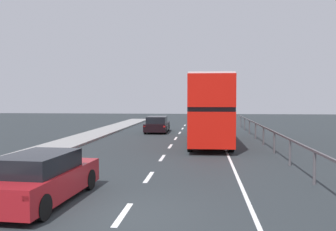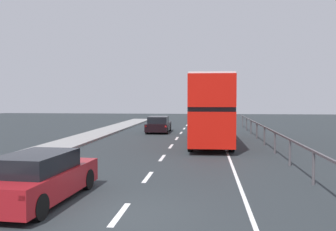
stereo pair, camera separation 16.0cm
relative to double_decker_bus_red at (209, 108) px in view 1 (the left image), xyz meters
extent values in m
cube|color=#262C2F|center=(-2.32, -15.22, -2.32)|extent=(75.31, 120.00, 0.10)
cube|color=silver|center=(-2.32, -15.18, -2.27)|extent=(0.16, 1.90, 0.01)
cube|color=silver|center=(-2.32, -10.82, -2.27)|extent=(0.16, 1.90, 0.01)
cube|color=silver|center=(-2.32, -6.46, -2.27)|extent=(0.16, 1.90, 0.01)
cube|color=silver|center=(-2.32, -2.09, -2.27)|extent=(0.16, 1.90, 0.01)
cube|color=silver|center=(-2.32, 2.27, -2.27)|extent=(0.16, 1.90, 0.01)
cube|color=silver|center=(-2.32, 6.63, -2.27)|extent=(0.16, 1.90, 0.01)
cube|color=silver|center=(-2.32, 11.00, -2.27)|extent=(0.16, 1.90, 0.01)
cube|color=silver|center=(-2.32, 15.36, -2.27)|extent=(0.16, 1.90, 0.01)
cube|color=silver|center=(0.91, -6.22, -2.27)|extent=(0.12, 46.00, 0.01)
cube|color=#4F4A4E|center=(3.36, -6.22, -1.15)|extent=(0.08, 42.00, 0.08)
cylinder|color=#4F4A4E|center=(3.36, -11.47, -1.71)|extent=(0.10, 0.10, 1.13)
cylinder|color=#4F4A4E|center=(3.36, -7.97, -1.71)|extent=(0.10, 0.10, 1.13)
cylinder|color=#4F4A4E|center=(3.36, -4.47, -1.71)|extent=(0.10, 0.10, 1.13)
cylinder|color=#4F4A4E|center=(3.36, -0.97, -1.71)|extent=(0.10, 0.10, 1.13)
cylinder|color=#4F4A4E|center=(3.36, 2.53, -1.71)|extent=(0.10, 0.10, 1.13)
cylinder|color=#4F4A4E|center=(3.36, 6.03, -1.71)|extent=(0.10, 0.10, 1.13)
cylinder|color=#4F4A4E|center=(3.36, 9.53, -1.71)|extent=(0.10, 0.10, 1.13)
cylinder|color=#4F4A4E|center=(3.36, 13.03, -1.71)|extent=(0.10, 0.10, 1.13)
cube|color=red|center=(0.00, -0.01, -0.99)|extent=(2.54, 11.42, 1.87)
cube|color=black|center=(0.00, -0.01, 0.07)|extent=(2.56, 10.97, 0.24)
cube|color=red|center=(0.00, -0.01, 1.03)|extent=(2.54, 11.42, 1.68)
cube|color=silver|center=(0.00, -0.01, 1.92)|extent=(2.49, 11.20, 0.10)
cube|color=black|center=(-0.06, 5.67, -0.89)|extent=(2.17, 0.06, 1.31)
cube|color=yellow|center=(-0.06, 5.67, 1.45)|extent=(1.45, 0.06, 0.28)
cylinder|color=black|center=(-1.16, 4.28, -1.77)|extent=(0.29, 1.00, 1.00)
cylinder|color=black|center=(1.06, 4.30, -1.77)|extent=(0.29, 1.00, 1.00)
cylinder|color=black|center=(-1.06, -4.12, -1.77)|extent=(0.29, 1.00, 1.00)
cylinder|color=black|center=(1.15, -4.09, -1.77)|extent=(0.29, 1.00, 1.00)
cube|color=maroon|center=(-4.79, -14.29, -1.74)|extent=(1.96, 4.50, 0.71)
cube|color=black|center=(-4.81, -14.51, -1.13)|extent=(1.64, 2.51, 0.50)
cube|color=red|center=(-4.17, -16.50, -1.56)|extent=(0.16, 0.07, 0.12)
cylinder|color=black|center=(-5.48, -12.74, -1.95)|extent=(0.24, 0.65, 0.64)
cylinder|color=black|center=(-3.93, -12.83, -1.95)|extent=(0.24, 0.65, 0.64)
cylinder|color=black|center=(-4.11, -15.84, -1.95)|extent=(0.24, 0.65, 0.64)
cube|color=black|center=(-4.27, 6.97, -1.77)|extent=(1.88, 4.43, 0.64)
cube|color=black|center=(-4.26, 6.75, -1.18)|extent=(1.63, 2.45, 0.54)
cube|color=red|center=(-5.03, 4.79, -1.61)|extent=(0.16, 0.06, 0.12)
cube|color=red|center=(-3.43, 4.82, -1.61)|extent=(0.16, 0.06, 0.12)
cylinder|color=black|center=(-5.11, 8.46, -1.95)|extent=(0.21, 0.64, 0.64)
cylinder|color=black|center=(-3.47, 8.49, -1.95)|extent=(0.21, 0.64, 0.64)
cylinder|color=black|center=(-5.06, 5.46, -1.95)|extent=(0.21, 0.64, 0.64)
cylinder|color=black|center=(-3.42, 5.49, -1.95)|extent=(0.21, 0.64, 0.64)
camera|label=1|loc=(-0.33, -24.06, 0.62)|focal=39.32mm
camera|label=2|loc=(-0.18, -24.04, 0.62)|focal=39.32mm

